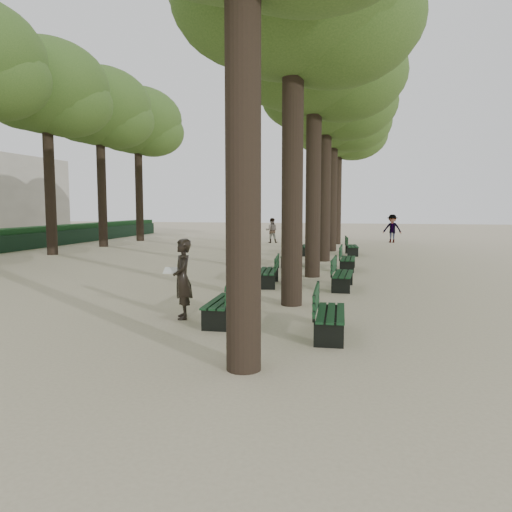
# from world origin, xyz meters

# --- Properties ---
(ground) EXTENTS (120.00, 120.00, 0.00)m
(ground) POSITION_xyz_m (0.00, 0.00, 0.00)
(ground) COLOR beige
(ground) RESTS_ON ground
(tree_central_2) EXTENTS (6.00, 6.00, 9.95)m
(tree_central_2) POSITION_xyz_m (1.50, 8.00, 7.65)
(tree_central_2) COLOR #33261C
(tree_central_2) RESTS_ON ground
(tree_central_3) EXTENTS (6.00, 6.00, 9.95)m
(tree_central_3) POSITION_xyz_m (1.50, 13.00, 7.65)
(tree_central_3) COLOR #33261C
(tree_central_3) RESTS_ON ground
(tree_central_4) EXTENTS (6.00, 6.00, 9.95)m
(tree_central_4) POSITION_xyz_m (1.50, 18.00, 7.65)
(tree_central_4) COLOR #33261C
(tree_central_4) RESTS_ON ground
(tree_central_5) EXTENTS (6.00, 6.00, 9.95)m
(tree_central_5) POSITION_xyz_m (1.50, 23.00, 7.65)
(tree_central_5) COLOR #33261C
(tree_central_5) RESTS_ON ground
(tree_far_3) EXTENTS (6.00, 6.00, 10.45)m
(tree_far_3) POSITION_xyz_m (-12.00, 13.00, 8.14)
(tree_far_3) COLOR #33261C
(tree_far_3) RESTS_ON ground
(tree_far_4) EXTENTS (6.00, 6.00, 10.45)m
(tree_far_4) POSITION_xyz_m (-12.00, 18.00, 8.14)
(tree_far_4) COLOR #33261C
(tree_far_4) RESTS_ON ground
(tree_far_5) EXTENTS (6.00, 6.00, 10.45)m
(tree_far_5) POSITION_xyz_m (-12.00, 23.00, 8.14)
(tree_far_5) COLOR #33261C
(tree_far_5) RESTS_ON ground
(bench_left_0) EXTENTS (0.63, 1.82, 0.92)m
(bench_left_0) POSITION_xyz_m (0.37, 0.88, 0.27)
(bench_left_0) COLOR black
(bench_left_0) RESTS_ON ground
(bench_left_1) EXTENTS (0.76, 1.85, 0.92)m
(bench_left_1) POSITION_xyz_m (0.37, 5.85, 0.27)
(bench_left_1) COLOR black
(bench_left_1) RESTS_ON ground
(bench_left_2) EXTENTS (0.68, 1.83, 0.92)m
(bench_left_2) POSITION_xyz_m (0.37, 10.82, 0.27)
(bench_left_2) COLOR black
(bench_left_2) RESTS_ON ground
(bench_left_3) EXTENTS (0.81, 1.86, 0.92)m
(bench_left_3) POSITION_xyz_m (0.37, 15.54, 0.27)
(bench_left_3) COLOR black
(bench_left_3) RESTS_ON ground
(bench_right_0) EXTENTS (0.65, 1.82, 0.92)m
(bench_right_0) POSITION_xyz_m (2.63, 0.21, 0.27)
(bench_right_0) COLOR black
(bench_right_0) RESTS_ON ground
(bench_right_1) EXTENTS (0.61, 1.81, 0.92)m
(bench_right_1) POSITION_xyz_m (2.63, 5.68, 0.27)
(bench_right_1) COLOR black
(bench_right_1) RESTS_ON ground
(bench_right_2) EXTENTS (0.57, 1.80, 0.92)m
(bench_right_2) POSITION_xyz_m (2.63, 10.03, 0.27)
(bench_right_2) COLOR black
(bench_right_2) RESTS_ON ground
(bench_right_3) EXTENTS (0.75, 1.85, 0.92)m
(bench_right_3) POSITION_xyz_m (2.63, 15.97, 0.27)
(bench_right_3) COLOR black
(bench_right_3) RESTS_ON ground
(man_with_map) EXTENTS (0.74, 0.78, 1.75)m
(man_with_map) POSITION_xyz_m (-0.60, 1.02, 0.87)
(man_with_map) COLOR black
(man_with_map) RESTS_ON ground
(pedestrian_b) EXTENTS (1.25, 0.61, 1.86)m
(pedestrian_b) POSITION_xyz_m (5.02, 25.06, 0.93)
(pedestrian_b) COLOR #262628
(pedestrian_b) RESTS_ON ground
(pedestrian_a) EXTENTS (0.83, 0.43, 1.62)m
(pedestrian_a) POSITION_xyz_m (-2.72, 23.07, 0.81)
(pedestrian_a) COLOR #262628
(pedestrian_a) RESTS_ON ground
(pedestrian_d) EXTENTS (0.57, 0.98, 1.89)m
(pedestrian_d) POSITION_xyz_m (-0.88, 28.96, 0.94)
(pedestrian_d) COLOR #262628
(pedestrian_d) RESTS_ON ground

